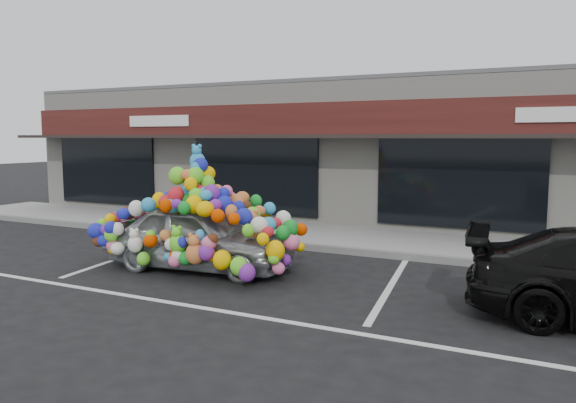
% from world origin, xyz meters
% --- Properties ---
extents(ground, '(90.00, 90.00, 0.00)m').
position_xyz_m(ground, '(0.00, 0.00, 0.00)').
color(ground, black).
rests_on(ground, ground).
extents(shop_building, '(24.00, 7.20, 4.31)m').
position_xyz_m(shop_building, '(0.00, 8.44, 2.16)').
color(shop_building, beige).
rests_on(shop_building, ground).
extents(sidewalk, '(26.00, 3.00, 0.15)m').
position_xyz_m(sidewalk, '(0.00, 4.00, 0.07)').
color(sidewalk, gray).
rests_on(sidewalk, ground).
extents(kerb, '(26.00, 0.18, 0.16)m').
position_xyz_m(kerb, '(0.00, 2.50, 0.07)').
color(kerb, slate).
rests_on(kerb, ground).
extents(parking_stripe_left, '(0.73, 4.37, 0.01)m').
position_xyz_m(parking_stripe_left, '(-3.20, 0.20, 0.00)').
color(parking_stripe_left, silver).
rests_on(parking_stripe_left, ground).
extents(parking_stripe_mid, '(0.73, 4.37, 0.01)m').
position_xyz_m(parking_stripe_mid, '(2.80, 0.20, 0.00)').
color(parking_stripe_mid, silver).
rests_on(parking_stripe_mid, ground).
extents(lane_line, '(14.00, 0.12, 0.01)m').
position_xyz_m(lane_line, '(2.00, -2.30, 0.00)').
color(lane_line, silver).
rests_on(lane_line, ground).
extents(toy_car, '(2.80, 4.24, 2.38)m').
position_xyz_m(toy_car, '(-0.98, -0.21, 0.81)').
color(toy_car, '#8F9499').
rests_on(toy_car, ground).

